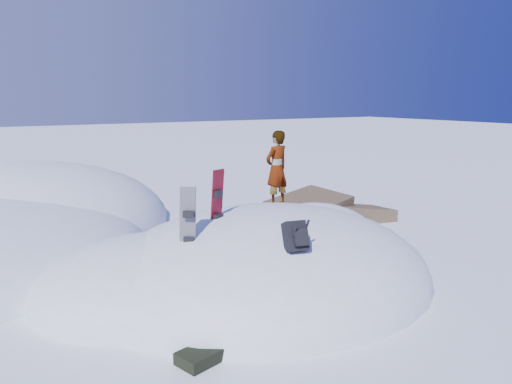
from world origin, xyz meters
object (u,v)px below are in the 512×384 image
snowboard_dark (188,230)px  backpack (296,237)px  snowboard_red (217,208)px  person (277,169)px

snowboard_dark → backpack: (1.34, -1.30, 0.00)m
snowboard_red → person: (1.83, 0.74, 0.52)m
backpack → snowboard_dark: bearing=148.4°
snowboard_dark → snowboard_red: bearing=74.6°
person → backpack: bearing=50.1°
snowboard_red → person: bearing=1.1°
snowboard_dark → person: size_ratio=0.90×
person → snowboard_dark: bearing=13.3°
backpack → snowboard_red: bearing=117.3°
snowboard_red → person: size_ratio=0.91×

